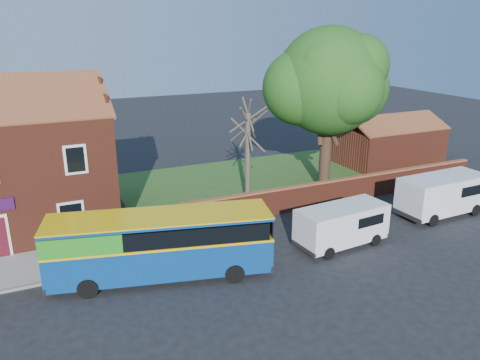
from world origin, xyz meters
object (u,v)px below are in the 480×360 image
bus (154,243)px  large_tree (329,84)px  van_far (442,193)px  van_near (342,224)px

bus → large_tree: 16.91m
van_far → large_tree: 10.00m
bus → van_far: size_ratio=1.81×
van_near → van_far: size_ratio=0.89×
van_near → large_tree: (4.51, 8.25, 6.01)m
van_far → large_tree: size_ratio=0.51×
bus → van_near: (9.64, -0.79, -0.51)m
bus → van_far: (17.63, 0.12, -0.34)m
van_near → bus: bearing=170.6°
van_near → large_tree: bearing=56.6°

